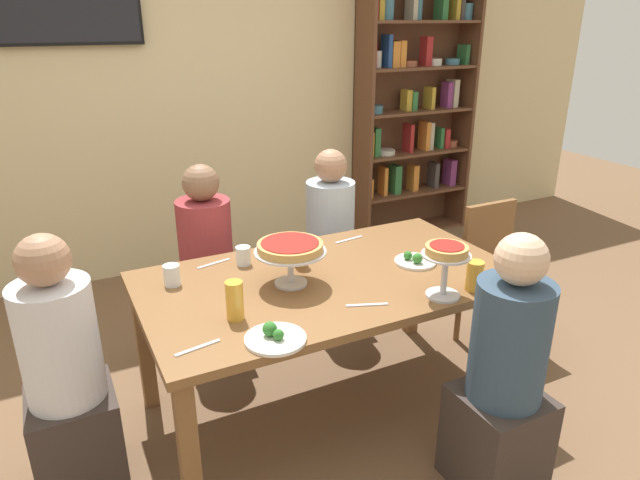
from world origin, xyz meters
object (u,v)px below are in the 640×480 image
(water_glass_clear_far, at_px, (243,256))
(cutlery_fork_near, at_px, (349,240))
(cutlery_knife_near, at_px, (198,348))
(beer_glass_amber_short, at_px, (300,250))
(water_glass_clear_near, at_px, (172,275))
(salad_plate_far_diner, at_px, (415,260))
(beer_glass_amber_spare, at_px, (475,276))
(diner_head_west, at_px, (68,387))
(dining_table, at_px, (329,292))
(cutlery_fork_far, at_px, (214,264))
(personal_pizza_stand, at_px, (446,258))
(deep_dish_pizza_stand, at_px, (290,250))
(chair_head_east, at_px, (498,270))
(diner_far_left, at_px, (208,277))
(cutlery_knife_far, at_px, (367,305))
(diner_far_right, at_px, (330,252))
(cutlery_spare_fork, at_px, (503,278))
(bookshelf, at_px, (413,105))
(salad_plate_near_diner, at_px, (275,337))
(beer_glass_amber_tall, at_px, (235,300))

(water_glass_clear_far, xyz_separation_m, cutlery_fork_near, (0.63, 0.05, -0.04))
(water_glass_clear_far, xyz_separation_m, cutlery_knife_near, (-0.41, -0.65, -0.04))
(beer_glass_amber_short, bearing_deg, water_glass_clear_near, 175.07)
(salad_plate_far_diner, height_order, water_glass_clear_near, water_glass_clear_near)
(beer_glass_amber_spare, xyz_separation_m, water_glass_clear_near, (-1.19, 0.65, -0.02))
(cutlery_fork_near, bearing_deg, diner_head_west, 4.93)
(salad_plate_far_diner, xyz_separation_m, cutlery_knife_near, (-1.17, -0.28, -0.01))
(water_glass_clear_near, bearing_deg, cutlery_knife_near, -94.20)
(dining_table, bearing_deg, cutlery_fork_far, 138.99)
(personal_pizza_stand, relative_size, salad_plate_far_diner, 1.17)
(deep_dish_pizza_stand, distance_m, water_glass_clear_near, 0.55)
(salad_plate_far_diner, height_order, beer_glass_amber_short, beer_glass_amber_short)
(chair_head_east, bearing_deg, beer_glass_amber_short, -3.72)
(diner_far_left, xyz_separation_m, cutlery_knife_far, (0.39, -1.10, 0.25))
(diner_far_right, relative_size, cutlery_knife_far, 6.39)
(deep_dish_pizza_stand, bearing_deg, cutlery_spare_fork, -23.60)
(diner_far_right, xyz_separation_m, beer_glass_amber_short, (-0.49, -0.60, 0.33))
(bookshelf, height_order, deep_dish_pizza_stand, bookshelf)
(diner_far_right, relative_size, chair_head_east, 1.32)
(bookshelf, distance_m, cutlery_fork_near, 2.31)
(bookshelf, height_order, salad_plate_near_diner, bookshelf)
(dining_table, relative_size, cutlery_fork_far, 9.72)
(salad_plate_near_diner, height_order, cutlery_fork_near, salad_plate_near_diner)
(diner_far_left, bearing_deg, bookshelf, 118.60)
(cutlery_fork_far, bearing_deg, bookshelf, -158.79)
(diner_head_west, xyz_separation_m, cutlery_knife_near, (0.46, -0.35, 0.25))
(cutlery_fork_near, bearing_deg, beer_glass_amber_tall, 24.94)
(salad_plate_far_diner, xyz_separation_m, water_glass_clear_far, (-0.76, 0.37, 0.03))
(salad_plate_near_diner, bearing_deg, water_glass_clear_near, 109.68)
(diner_far_right, distance_m, cutlery_knife_near, 1.62)
(beer_glass_amber_short, distance_m, cutlery_spare_fork, 0.97)
(salad_plate_near_diner, distance_m, water_glass_clear_near, 0.69)
(cutlery_fork_near, height_order, cutlery_fork_far, same)
(salad_plate_near_diner, distance_m, cutlery_knife_far, 0.46)
(deep_dish_pizza_stand, bearing_deg, personal_pizza_stand, -37.08)
(beer_glass_amber_tall, xyz_separation_m, beer_glass_amber_spare, (1.04, -0.23, -0.01))
(diner_head_west, xyz_separation_m, personal_pizza_stand, (1.53, -0.42, 0.43))
(diner_far_right, xyz_separation_m, diner_head_west, (-1.60, -0.77, 0.00))
(water_glass_clear_far, bearing_deg, beer_glass_amber_short, -27.20)
(beer_glass_amber_short, height_order, cutlery_spare_fork, beer_glass_amber_short)
(cutlery_fork_far, height_order, cutlery_knife_far, same)
(salad_plate_far_diner, height_order, cutlery_fork_far, salad_plate_far_diner)
(salad_plate_near_diner, bearing_deg, personal_pizza_stand, 0.44)
(diner_head_west, relative_size, beer_glass_amber_short, 7.43)
(diner_far_left, relative_size, beer_glass_amber_tall, 7.01)
(bookshelf, height_order, cutlery_fork_far, bookshelf)
(chair_head_east, xyz_separation_m, beer_glass_amber_short, (-1.25, 0.08, 0.33))
(salad_plate_far_diner, relative_size, beer_glass_amber_tall, 1.26)
(dining_table, distance_m, beer_glass_amber_spare, 0.67)
(dining_table, xyz_separation_m, beer_glass_amber_tall, (-0.52, -0.18, 0.16))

